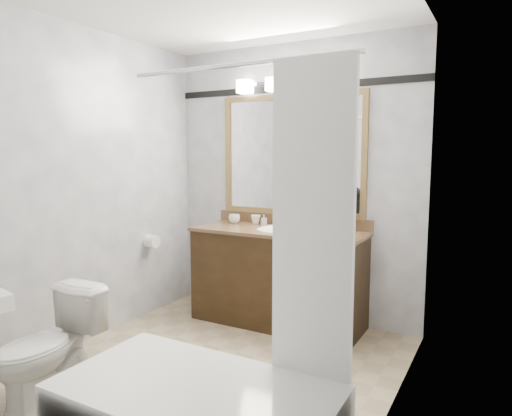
% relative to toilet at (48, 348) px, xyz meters
% --- Properties ---
extents(room, '(2.42, 2.62, 2.52)m').
position_rel_toilet_xyz_m(room, '(0.65, 0.82, 0.91)').
color(room, tan).
rests_on(room, ground).
extents(vanity, '(1.53, 0.58, 0.97)m').
position_rel_toilet_xyz_m(vanity, '(0.65, 1.84, 0.10)').
color(vanity, black).
rests_on(vanity, ground).
extents(mirror, '(1.40, 0.04, 1.10)m').
position_rel_toilet_xyz_m(mirror, '(0.65, 2.10, 1.16)').
color(mirror, olive).
rests_on(mirror, room).
extents(vanity_light_bar, '(1.02, 0.14, 0.12)m').
position_rel_toilet_xyz_m(vanity_light_bar, '(0.65, 2.05, 1.79)').
color(vanity_light_bar, silver).
rests_on(vanity_light_bar, room).
extents(accent_stripe, '(2.40, 0.01, 0.06)m').
position_rel_toilet_xyz_m(accent_stripe, '(0.65, 2.12, 1.76)').
color(accent_stripe, black).
rests_on(accent_stripe, room).
extents(tp_roll, '(0.11, 0.12, 0.12)m').
position_rel_toilet_xyz_m(tp_roll, '(-0.49, 1.49, 0.36)').
color(tp_roll, white).
rests_on(tp_roll, room).
extents(toilet, '(0.39, 0.67, 0.68)m').
position_rel_toilet_xyz_m(toilet, '(0.00, 0.00, 0.00)').
color(toilet, white).
rests_on(toilet, ground).
extents(coffee_maker, '(0.19, 0.23, 0.36)m').
position_rel_toilet_xyz_m(coffee_maker, '(1.14, 1.78, 0.70)').
color(coffee_maker, black).
rests_on(coffee_maker, vanity).
extents(cup_left, '(0.14, 0.14, 0.08)m').
position_rel_toilet_xyz_m(cup_left, '(0.11, 1.98, 0.55)').
color(cup_left, white).
rests_on(cup_left, vanity).
extents(cup_right, '(0.09, 0.09, 0.08)m').
position_rel_toilet_xyz_m(cup_right, '(0.32, 2.03, 0.55)').
color(cup_right, white).
rests_on(cup_right, vanity).
extents(soap_bottle_a, '(0.05, 0.05, 0.10)m').
position_rel_toilet_xyz_m(soap_bottle_a, '(0.41, 2.02, 0.56)').
color(soap_bottle_a, white).
rests_on(soap_bottle_a, vanity).
extents(soap_bar, '(0.07, 0.05, 0.02)m').
position_rel_toilet_xyz_m(soap_bar, '(0.79, 1.96, 0.52)').
color(soap_bar, beige).
rests_on(soap_bar, vanity).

